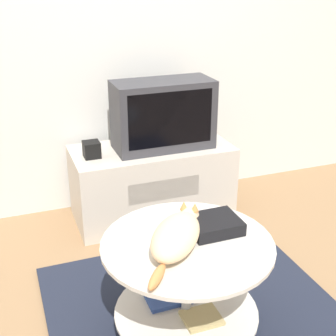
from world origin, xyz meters
name	(u,v)px	position (x,y,z in m)	size (l,w,h in m)	color
ground_plane	(203,326)	(0.00, 0.00, 0.00)	(12.00, 12.00, 0.00)	#93704C
wall_back	(114,15)	(0.00, 1.46, 1.30)	(8.00, 0.05, 2.60)	silver
rug	(203,324)	(0.00, 0.00, 0.01)	(1.40, 1.44, 0.02)	#1E2333
tv_stand	(152,182)	(0.13, 1.13, 0.25)	(1.04, 0.49, 0.49)	beige
tv	(163,115)	(0.20, 1.11, 0.71)	(0.63, 0.28, 0.44)	#333338
speaker	(92,149)	(-0.27, 1.10, 0.54)	(0.10, 0.10, 0.10)	black
coffee_table	(187,277)	(-0.10, -0.02, 0.32)	(0.75, 0.75, 0.48)	#B2B2B7
dvd_box	(214,225)	(0.05, 0.03, 0.53)	(0.22, 0.19, 0.06)	black
cat	(177,235)	(-0.16, -0.05, 0.56)	(0.40, 0.47, 0.13)	beige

